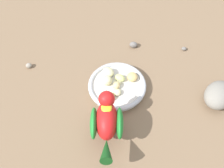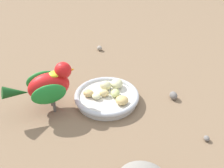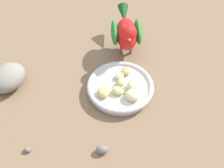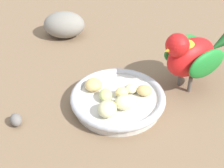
{
  "view_description": "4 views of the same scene",
  "coord_description": "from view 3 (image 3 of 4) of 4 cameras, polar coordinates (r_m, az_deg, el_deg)",
  "views": [
    {
      "loc": [
        -0.23,
        -0.46,
        0.77
      ],
      "look_at": [
        -0.04,
        0.01,
        0.05
      ],
      "focal_mm": 46.07,
      "sensor_mm": 36.0,
      "label": 1
    },
    {
      "loc": [
        0.52,
        -0.48,
        0.56
      ],
      "look_at": [
        -0.0,
        0.03,
        0.06
      ],
      "focal_mm": 50.99,
      "sensor_mm": 36.0,
      "label": 2
    },
    {
      "loc": [
        0.25,
        0.51,
        0.7
      ],
      "look_at": [
        0.01,
        0.03,
        0.06
      ],
      "focal_mm": 50.79,
      "sensor_mm": 36.0,
      "label": 3
    },
    {
      "loc": [
        -0.28,
        0.43,
        0.42
      ],
      "look_at": [
        -0.01,
        0.03,
        0.05
      ],
      "focal_mm": 51.94,
      "sensor_mm": 36.0,
      "label": 4
    }
  ],
  "objects": [
    {
      "name": "apple_piece_3",
      "position": [
        0.89,
        1.36,
        1.46
      ],
      "size": [
        0.03,
        0.03,
        0.02
      ],
      "primitive_type": "ellipsoid",
      "rotation": [
        0.0,
        0.0,
        0.28
      ],
      "color": "beige",
      "rests_on": "feeding_bowl"
    },
    {
      "name": "rock_large",
      "position": [
        0.93,
        -18.3,
        1.1
      ],
      "size": [
        0.14,
        0.13,
        0.07
      ],
      "primitive_type": "ellipsoid",
      "rotation": [
        0.0,
        0.0,
        0.53
      ],
      "color": "gray",
      "rests_on": "ground_plane"
    },
    {
      "name": "apple_piece_2",
      "position": [
        0.85,
        -1.58,
        -1.48
      ],
      "size": [
        0.04,
        0.04,
        0.02
      ],
      "primitive_type": "ellipsoid",
      "rotation": [
        0.0,
        0.0,
        1.59
      ],
      "color": "tan",
      "rests_on": "feeding_bowl"
    },
    {
      "name": "apple_piece_5",
      "position": [
        0.86,
        3.68,
        -0.21
      ],
      "size": [
        0.05,
        0.05,
        0.03
      ],
      "primitive_type": "ellipsoid",
      "rotation": [
        0.0,
        0.0,
        3.9
      ],
      "color": "beige",
      "rests_on": "feeding_bowl"
    },
    {
      "name": "apple_piece_1",
      "position": [
        0.87,
        1.63,
        0.37
      ],
      "size": [
        0.03,
        0.03,
        0.02
      ],
      "primitive_type": "ellipsoid",
      "rotation": [
        0.0,
        0.0,
        0.87
      ],
      "color": "#E5C67F",
      "rests_on": "feeding_bowl"
    },
    {
      "name": "ground_plane",
      "position": [
        0.9,
        -0.05,
        -0.74
      ],
      "size": [
        4.0,
        4.0,
        0.0
      ],
      "primitive_type": "plane",
      "color": "#7A6047"
    },
    {
      "name": "apple_piece_0",
      "position": [
        0.84,
        3.75,
        -2.04
      ],
      "size": [
        0.05,
        0.05,
        0.03
      ],
      "primitive_type": "ellipsoid",
      "rotation": [
        0.0,
        0.0,
        2.09
      ],
      "color": "beige",
      "rests_on": "feeding_bowl"
    },
    {
      "name": "pebble_2",
      "position": [
        0.78,
        -1.81,
        -11.72
      ],
      "size": [
        0.04,
        0.03,
        0.02
      ],
      "primitive_type": "ellipsoid",
      "rotation": [
        0.0,
        0.0,
        5.77
      ],
      "color": "slate",
      "rests_on": "ground_plane"
    },
    {
      "name": "parrot",
      "position": [
        0.95,
        2.62,
        9.36
      ],
      "size": [
        0.12,
        0.19,
        0.14
      ],
      "rotation": [
        0.0,
        0.0,
        1.19
      ],
      "color": "#59544C",
      "rests_on": "ground_plane"
    },
    {
      "name": "feeding_bowl",
      "position": [
        0.88,
        1.51,
        -0.66
      ],
      "size": [
        0.19,
        0.19,
        0.03
      ],
      "color": "beige",
      "rests_on": "ground_plane"
    },
    {
      "name": "apple_piece_6",
      "position": [
        0.9,
        2.57,
        2.38
      ],
      "size": [
        0.04,
        0.04,
        0.02
      ],
      "primitive_type": "ellipsoid",
      "rotation": [
        0.0,
        0.0,
        0.42
      ],
      "color": "tan",
      "rests_on": "feeding_bowl"
    },
    {
      "name": "pebble_1",
      "position": [
        0.81,
        -14.97,
        -11.37
      ],
      "size": [
        0.02,
        0.02,
        0.01
      ],
      "primitive_type": "ellipsoid",
      "rotation": [
        0.0,
        0.0,
        5.67
      ],
      "color": "slate",
      "rests_on": "ground_plane"
    },
    {
      "name": "apple_piece_4",
      "position": [
        0.85,
        1.24,
        -1.15
      ],
      "size": [
        0.04,
        0.04,
        0.02
      ],
      "primitive_type": "ellipsoid",
      "rotation": [
        0.0,
        0.0,
        5.34
      ],
      "color": "#C6D17A",
      "rests_on": "feeding_bowl"
    }
  ]
}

